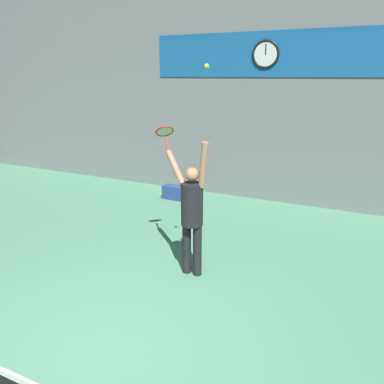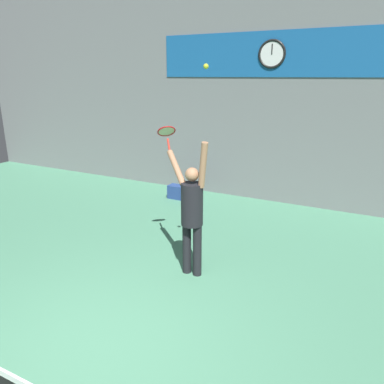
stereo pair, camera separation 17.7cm
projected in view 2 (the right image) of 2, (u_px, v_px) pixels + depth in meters
The scene contains 8 objects.
ground_plane at pixel (83, 360), 3.93m from camera, with size 18.00×18.00×0.00m, color #4C8C6B.
back_wall at pixel (266, 92), 8.33m from camera, with size 18.00×0.10×5.00m.
sponsor_banner at pixel (267, 54), 8.04m from camera, with size 5.04×0.02×0.94m.
scoreboard_clock at pixel (272, 54), 7.97m from camera, with size 0.60×0.05×0.60m.
tennis_player at pixel (192, 210), 5.37m from camera, with size 0.89×0.55×2.03m.
tennis_racket at pixel (167, 133), 5.78m from camera, with size 0.37×0.37×0.39m.
tennis_ball at pixel (206, 66), 4.57m from camera, with size 0.07×0.07×0.07m.
equipment_bag at pixel (183, 193), 8.99m from camera, with size 0.71×0.27×0.32m.
Camera 2 is at (2.49, -2.33, 2.87)m, focal length 35.00 mm.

